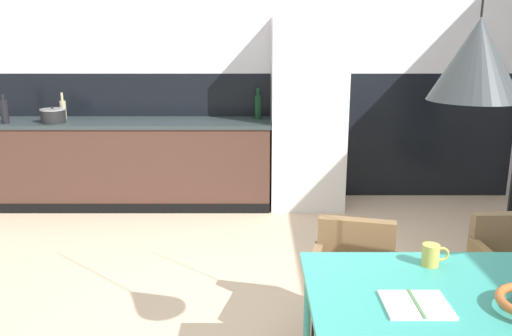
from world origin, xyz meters
TOP-DOWN VIEW (x-y plane):
  - back_wall_splashback_dark at (0.00, 2.93)m, footprint 6.11×0.12m
  - back_wall_panel_upper at (0.00, 2.93)m, footprint 6.11×0.12m
  - kitchen_counter at (-1.34, 2.57)m, footprint 3.16×0.63m
  - refrigerator_column at (0.62, 2.57)m, footprint 0.76×0.60m
  - armchair_head_of_table at (0.66, -0.03)m, footprint 0.57×0.56m
  - open_book at (0.72, -0.97)m, footprint 0.26×0.23m
  - mug_dark_espresso at (0.90, -0.59)m, footprint 0.13×0.08m
  - cooking_pot at (-1.98, 2.45)m, footprint 0.25×0.25m
  - bottle_vinegar_dark at (-2.45, 2.41)m, footprint 0.08×0.08m
  - bottle_spice_small at (0.10, 2.69)m, footprint 0.07×0.07m
  - bottle_wine_green at (-1.96, 2.70)m, footprint 0.07×0.07m
  - pendant_lamp_over_table_near at (0.88, -0.90)m, footprint 0.33×0.33m

SIDE VIEW (x-z plane):
  - kitchen_counter at x=-1.34m, z-range 0.00..0.91m
  - armchair_head_of_table at x=0.66m, z-range 0.11..0.84m
  - back_wall_splashback_dark at x=0.00m, z-range 0.00..1.37m
  - open_book at x=0.72m, z-range 0.76..0.77m
  - mug_dark_espresso at x=0.90m, z-range 0.76..0.86m
  - refrigerator_column at x=0.62m, z-range 0.00..1.95m
  - cooking_pot at x=-1.98m, z-range 0.90..1.06m
  - bottle_wine_green at x=-1.96m, z-range 0.88..1.15m
  - bottle_vinegar_dark at x=-2.45m, z-range 0.89..1.18m
  - bottle_spice_small at x=0.10m, z-range 0.88..1.21m
  - pendant_lamp_over_table_near at x=0.88m, z-range 1.15..2.28m
  - back_wall_panel_upper at x=0.00m, z-range 1.37..2.74m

